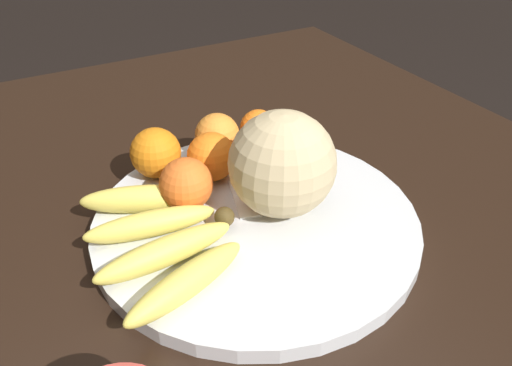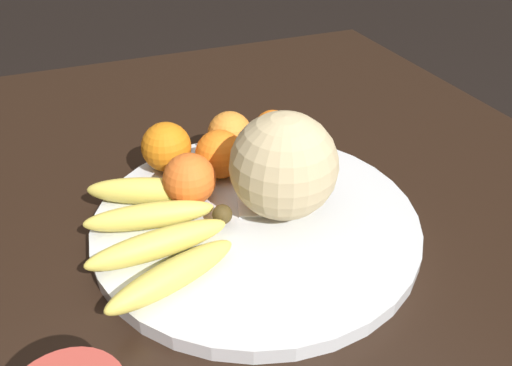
{
  "view_description": "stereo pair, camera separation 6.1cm",
  "coord_description": "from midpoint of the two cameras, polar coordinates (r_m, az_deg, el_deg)",
  "views": [
    {
      "loc": [
        -0.5,
        0.29,
        1.13
      ],
      "look_at": [
        -0.06,
        0.05,
        0.78
      ],
      "focal_mm": 35.0,
      "sensor_mm": 36.0,
      "label": 1
    },
    {
      "loc": [
        -0.53,
        0.24,
        1.13
      ],
      "look_at": [
        -0.06,
        0.05,
        0.78
      ],
      "focal_mm": 35.0,
      "sensor_mm": 36.0,
      "label": 2
    }
  ],
  "objects": [
    {
      "name": "banana_bunch",
      "position": [
        0.6,
        -13.72,
        -5.97
      ],
      "size": [
        0.25,
        0.18,
        0.04
      ],
      "rotation": [
        0.0,
        0.0,
        7.82
      ],
      "color": "#473819",
      "rests_on": "fruit_bowl"
    },
    {
      "name": "fruit_bowl",
      "position": [
        0.65,
        -2.71,
        -4.37
      ],
      "size": [
        0.42,
        0.42,
        0.02
      ],
      "color": "silver",
      "rests_on": "kitchen_table"
    },
    {
      "name": "orange_front_left",
      "position": [
        0.72,
        -1.56,
        3.74
      ],
      "size": [
        0.06,
        0.06,
        0.06
      ],
      "color": "orange",
      "rests_on": "fruit_bowl"
    },
    {
      "name": "orange_top_small",
      "position": [
        0.78,
        -2.0,
        6.26
      ],
      "size": [
        0.06,
        0.06,
        0.06
      ],
      "color": "orange",
      "rests_on": "fruit_bowl"
    },
    {
      "name": "produce_tag",
      "position": [
        0.67,
        -3.94,
        -1.82
      ],
      "size": [
        0.09,
        0.05,
        0.0
      ],
      "rotation": [
        0.0,
        0.0,
        -0.28
      ],
      "color": "white",
      "rests_on": "fruit_bowl"
    },
    {
      "name": "kitchen_table",
      "position": [
        0.77,
        -1.29,
        -7.0
      ],
      "size": [
        1.22,
        1.0,
        0.71
      ],
      "color": "black",
      "rests_on": "ground_plane"
    },
    {
      "name": "orange_mid_center",
      "position": [
        0.7,
        -7.61,
        2.92
      ],
      "size": [
        0.07,
        0.07,
        0.07
      ],
      "color": "orange",
      "rests_on": "fruit_bowl"
    },
    {
      "name": "orange_front_right",
      "position": [
        0.75,
        -6.79,
        5.36
      ],
      "size": [
        0.07,
        0.07,
        0.07
      ],
      "color": "orange",
      "rests_on": "fruit_bowl"
    },
    {
      "name": "melon",
      "position": [
        0.61,
        0.17,
        2.09
      ],
      "size": [
        0.14,
        0.14,
        0.14
      ],
      "color": "#C6B284",
      "rests_on": "fruit_bowl"
    },
    {
      "name": "orange_back_right",
      "position": [
        0.65,
        -10.82,
        -0.01
      ],
      "size": [
        0.07,
        0.07,
        0.07
      ],
      "color": "orange",
      "rests_on": "fruit_bowl"
    },
    {
      "name": "orange_back_left",
      "position": [
        0.72,
        -13.81,
        3.29
      ],
      "size": [
        0.07,
        0.07,
        0.07
      ],
      "color": "orange",
      "rests_on": "fruit_bowl"
    }
  ]
}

